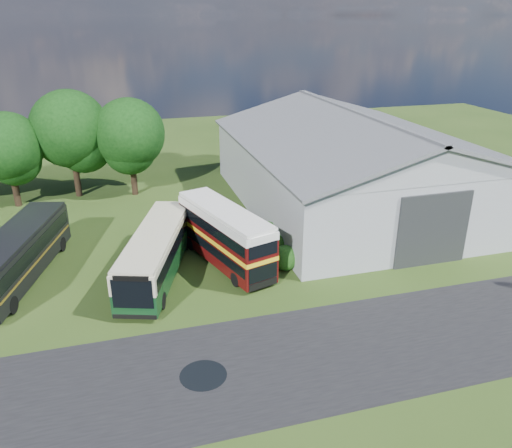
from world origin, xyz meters
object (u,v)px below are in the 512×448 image
object	(u,v)px
bus_green_single	(157,252)
bus_maroon_double	(225,236)
storage_shed	(352,158)
bus_dark_single	(18,255)

from	to	relation	value
bus_green_single	bus_maroon_double	distance (m)	4.57
bus_maroon_double	bus_green_single	bearing A→B (deg)	169.45
bus_green_single	storage_shed	bearing A→B (deg)	44.81
storage_shed	bus_maroon_double	world-z (taller)	storage_shed
bus_maroon_double	storage_shed	bearing A→B (deg)	14.99
storage_shed	bus_green_single	size ratio (longest dim) A/B	2.20
bus_maroon_double	bus_dark_single	world-z (taller)	bus_maroon_double
storage_shed	bus_maroon_double	size ratio (longest dim) A/B	2.64
bus_dark_single	bus_maroon_double	bearing A→B (deg)	8.84
bus_maroon_double	bus_dark_single	bearing A→B (deg)	156.74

